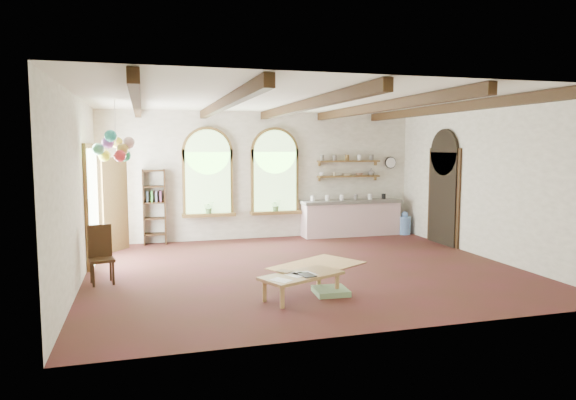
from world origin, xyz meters
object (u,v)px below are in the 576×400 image
object	(u,v)px
coffee_table	(302,277)
side_chair	(102,267)
kitchen_counter	(351,217)
balloon_cluster	(115,147)

from	to	relation	value
coffee_table	side_chair	world-z (taller)	side_chair
side_chair	coffee_table	bearing A→B (deg)	-29.50
coffee_table	side_chair	size ratio (longest dim) A/B	1.44
coffee_table	side_chair	bearing A→B (deg)	150.50
kitchen_counter	coffee_table	size ratio (longest dim) A/B	1.86
balloon_cluster	side_chair	bearing A→B (deg)	-105.75
side_chair	balloon_cluster	world-z (taller)	balloon_cluster
kitchen_counter	side_chair	bearing A→B (deg)	-151.17
coffee_table	balloon_cluster	xyz separation A→B (m)	(-2.80, 2.60, 2.00)
coffee_table	kitchen_counter	bearing A→B (deg)	59.80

